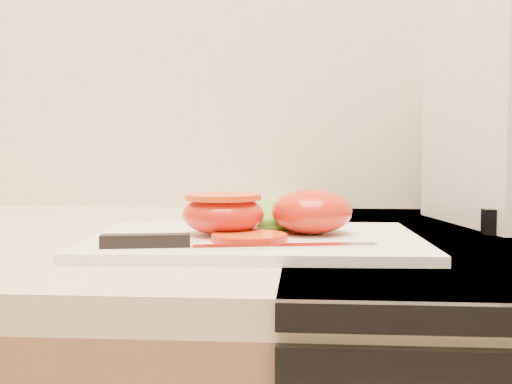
{
  "coord_description": "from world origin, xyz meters",
  "views": [
    {
      "loc": [
        0.19,
        0.93,
        1.03
      ],
      "look_at": [
        0.14,
        1.6,
        0.99
      ],
      "focal_mm": 45.0,
      "sensor_mm": 36.0,
      "label": 1
    }
  ],
  "objects": [
    {
      "name": "cutting_board",
      "position": [
        0.14,
        1.59,
        0.94
      ],
      "size": [
        0.35,
        0.26,
        0.01
      ],
      "primitive_type": "cube",
      "rotation": [
        0.0,
        0.0,
        0.04
      ],
      "color": "white",
      "rests_on": "counter"
    },
    {
      "name": "lettuce_leaf_0",
      "position": [
        0.16,
        1.66,
        0.95
      ],
      "size": [
        0.14,
        0.15,
        0.03
      ],
      "primitive_type": "ellipsoid",
      "rotation": [
        0.0,
        0.0,
        0.81
      ],
      "color": "#66B530",
      "rests_on": "cutting_board"
    },
    {
      "name": "tomato_half_dome",
      "position": [
        0.2,
        1.61,
        0.96
      ],
      "size": [
        0.09,
        0.09,
        0.05
      ],
      "primitive_type": "ellipsoid",
      "color": "red",
      "rests_on": "cutting_board"
    },
    {
      "name": "tomato_half_cut",
      "position": [
        0.1,
        1.59,
        0.96
      ],
      "size": [
        0.09,
        0.09,
        0.04
      ],
      "color": "red",
      "rests_on": "cutting_board"
    },
    {
      "name": "tomato_slice_0",
      "position": [
        0.13,
        1.55,
        0.94
      ],
      "size": [
        0.07,
        0.07,
        0.01
      ],
      "primitive_type": "cylinder",
      "color": "orange",
      "rests_on": "cutting_board"
    },
    {
      "name": "knife",
      "position": [
        0.09,
        1.5,
        0.94
      ],
      "size": [
        0.26,
        0.05,
        0.01
      ],
      "rotation": [
        0.0,
        0.0,
        0.18
      ],
      "color": "silver",
      "rests_on": "cutting_board"
    }
  ]
}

